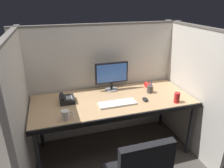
{
  "coord_description": "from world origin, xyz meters",
  "views": [
    {
      "loc": [
        -0.66,
        -1.8,
        1.87
      ],
      "look_at": [
        0.0,
        0.35,
        0.92
      ],
      "focal_mm": 33.13,
      "sensor_mm": 36.0,
      "label": 1
    }
  ],
  "objects_px": {
    "red_stapler": "(148,86)",
    "soda_can": "(177,98)",
    "desk_phone": "(66,99)",
    "monitor_center": "(112,74)",
    "desk": "(114,104)",
    "computer_mouse": "(145,99)",
    "coffee_mug": "(66,115)",
    "pen_cup": "(150,89)",
    "keyboard_main": "(117,103)"
  },
  "relations": [
    {
      "from": "desk",
      "to": "keyboard_main",
      "type": "bearing_deg",
      "value": -85.88
    },
    {
      "from": "monitor_center",
      "to": "red_stapler",
      "type": "bearing_deg",
      "value": -8.48
    },
    {
      "from": "computer_mouse",
      "to": "coffee_mug",
      "type": "height_order",
      "value": "coffee_mug"
    },
    {
      "from": "soda_can",
      "to": "coffee_mug",
      "type": "height_order",
      "value": "soda_can"
    },
    {
      "from": "keyboard_main",
      "to": "coffee_mug",
      "type": "xyz_separation_m",
      "value": [
        -0.59,
        -0.14,
        0.04
      ]
    },
    {
      "from": "desk",
      "to": "monitor_center",
      "type": "height_order",
      "value": "monitor_center"
    },
    {
      "from": "desk_phone",
      "to": "coffee_mug",
      "type": "xyz_separation_m",
      "value": [
        -0.04,
        -0.37,
        0.01
      ]
    },
    {
      "from": "red_stapler",
      "to": "soda_can",
      "type": "bearing_deg",
      "value": -75.31
    },
    {
      "from": "computer_mouse",
      "to": "soda_can",
      "type": "xyz_separation_m",
      "value": [
        0.33,
        -0.15,
        0.04
      ]
    },
    {
      "from": "computer_mouse",
      "to": "red_stapler",
      "type": "distance_m",
      "value": 0.39
    },
    {
      "from": "red_stapler",
      "to": "pen_cup",
      "type": "bearing_deg",
      "value": -107.29
    },
    {
      "from": "desk_phone",
      "to": "keyboard_main",
      "type": "bearing_deg",
      "value": -22.78
    },
    {
      "from": "desk_phone",
      "to": "monitor_center",
      "type": "bearing_deg",
      "value": 16.2
    },
    {
      "from": "red_stapler",
      "to": "coffee_mug",
      "type": "xyz_separation_m",
      "value": [
        -1.13,
        -0.47,
        0.02
      ]
    },
    {
      "from": "red_stapler",
      "to": "coffee_mug",
      "type": "distance_m",
      "value": 1.23
    },
    {
      "from": "pen_cup",
      "to": "desk",
      "type": "bearing_deg",
      "value": -173.35
    },
    {
      "from": "desk",
      "to": "soda_can",
      "type": "relative_size",
      "value": 15.57
    },
    {
      "from": "computer_mouse",
      "to": "pen_cup",
      "type": "bearing_deg",
      "value": 50.3
    },
    {
      "from": "desk_phone",
      "to": "red_stapler",
      "type": "bearing_deg",
      "value": 5.33
    },
    {
      "from": "computer_mouse",
      "to": "desk_phone",
      "type": "relative_size",
      "value": 0.51
    },
    {
      "from": "keyboard_main",
      "to": "soda_can",
      "type": "relative_size",
      "value": 3.52
    },
    {
      "from": "pen_cup",
      "to": "monitor_center",
      "type": "bearing_deg",
      "value": 152.8
    },
    {
      "from": "desk",
      "to": "keyboard_main",
      "type": "xyz_separation_m",
      "value": [
        0.01,
        -0.12,
        0.06
      ]
    },
    {
      "from": "monitor_center",
      "to": "keyboard_main",
      "type": "distance_m",
      "value": 0.46
    },
    {
      "from": "soda_can",
      "to": "coffee_mug",
      "type": "xyz_separation_m",
      "value": [
        -1.26,
        0.01,
        -0.01
      ]
    },
    {
      "from": "monitor_center",
      "to": "keyboard_main",
      "type": "bearing_deg",
      "value": -97.64
    },
    {
      "from": "computer_mouse",
      "to": "pen_cup",
      "type": "relative_size",
      "value": 0.6
    },
    {
      "from": "desk_phone",
      "to": "pen_cup",
      "type": "bearing_deg",
      "value": -2.85
    },
    {
      "from": "keyboard_main",
      "to": "red_stapler",
      "type": "xyz_separation_m",
      "value": [
        0.54,
        0.33,
        0.02
      ]
    },
    {
      "from": "monitor_center",
      "to": "soda_can",
      "type": "distance_m",
      "value": 0.85
    },
    {
      "from": "computer_mouse",
      "to": "red_stapler",
      "type": "bearing_deg",
      "value": 59.28
    },
    {
      "from": "desk",
      "to": "red_stapler",
      "type": "distance_m",
      "value": 0.6
    },
    {
      "from": "red_stapler",
      "to": "coffee_mug",
      "type": "height_order",
      "value": "coffee_mug"
    },
    {
      "from": "monitor_center",
      "to": "desk_phone",
      "type": "relative_size",
      "value": 2.26
    },
    {
      "from": "desk",
      "to": "computer_mouse",
      "type": "xyz_separation_m",
      "value": [
        0.35,
        -0.13,
        0.07
      ]
    },
    {
      "from": "computer_mouse",
      "to": "pen_cup",
      "type": "distance_m",
      "value": 0.24
    },
    {
      "from": "coffee_mug",
      "to": "keyboard_main",
      "type": "bearing_deg",
      "value": 13.29
    },
    {
      "from": "monitor_center",
      "to": "computer_mouse",
      "type": "xyz_separation_m",
      "value": [
        0.29,
        -0.41,
        -0.2
      ]
    },
    {
      "from": "red_stapler",
      "to": "desk_phone",
      "type": "bearing_deg",
      "value": -174.67
    },
    {
      "from": "soda_can",
      "to": "computer_mouse",
      "type": "bearing_deg",
      "value": 155.81
    },
    {
      "from": "monitor_center",
      "to": "desk_phone",
      "type": "xyz_separation_m",
      "value": [
        -0.6,
        -0.17,
        -0.18
      ]
    },
    {
      "from": "soda_can",
      "to": "pen_cup",
      "type": "xyz_separation_m",
      "value": [
        -0.17,
        0.33,
        -0.01
      ]
    },
    {
      "from": "keyboard_main",
      "to": "desk_phone",
      "type": "height_order",
      "value": "desk_phone"
    },
    {
      "from": "red_stapler",
      "to": "pen_cup",
      "type": "relative_size",
      "value": 0.93
    },
    {
      "from": "desk",
      "to": "computer_mouse",
      "type": "distance_m",
      "value": 0.38
    },
    {
      "from": "soda_can",
      "to": "desk_phone",
      "type": "bearing_deg",
      "value": 162.52
    },
    {
      "from": "monitor_center",
      "to": "pen_cup",
      "type": "distance_m",
      "value": 0.52
    },
    {
      "from": "monitor_center",
      "to": "keyboard_main",
      "type": "xyz_separation_m",
      "value": [
        -0.05,
        -0.4,
        -0.2
      ]
    },
    {
      "from": "desk",
      "to": "red_stapler",
      "type": "bearing_deg",
      "value": 21.06
    },
    {
      "from": "red_stapler",
      "to": "desk_phone",
      "type": "relative_size",
      "value": 0.79
    }
  ]
}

